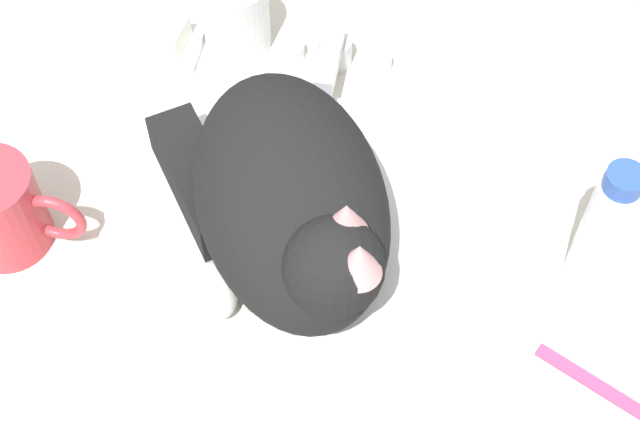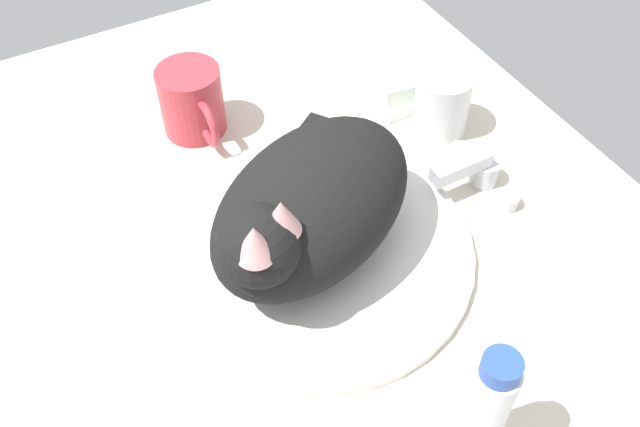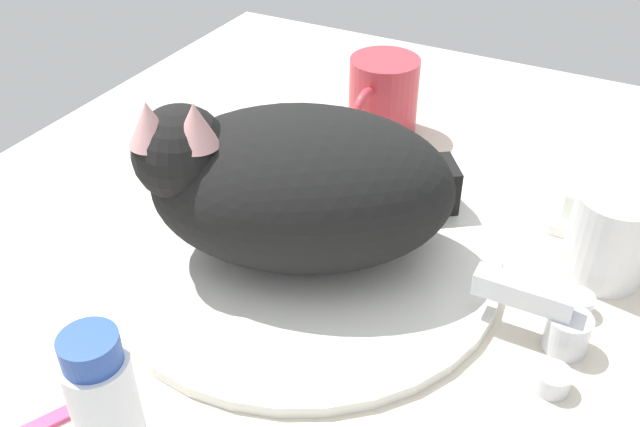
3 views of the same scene
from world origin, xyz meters
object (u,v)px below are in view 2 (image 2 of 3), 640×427
(rinse_cup, at_px, (442,103))
(cat, at_px, (307,207))
(toothpaste_bottle, at_px, (485,410))
(soap_bar, at_px, (391,85))
(faucet, at_px, (477,171))
(coffee_mug, at_px, (192,102))

(rinse_cup, bearing_deg, cat, -66.93)
(rinse_cup, relative_size, toothpaste_bottle, 0.56)
(soap_bar, bearing_deg, toothpaste_bottle, -23.96)
(faucet, height_order, coffee_mug, coffee_mug)
(faucet, distance_m, coffee_mug, 0.38)
(toothpaste_bottle, bearing_deg, rinse_cup, 148.96)
(coffee_mug, xyz_separation_m, rinse_cup, (0.16, 0.29, -0.00))
(cat, height_order, toothpaste_bottle, cat)
(coffee_mug, xyz_separation_m, toothpaste_bottle, (0.54, 0.06, 0.03))
(rinse_cup, height_order, toothpaste_bottle, toothpaste_bottle)
(cat, height_order, coffee_mug, cat)
(faucet, xyz_separation_m, soap_bar, (-0.19, -0.00, 0.00))
(faucet, relative_size, soap_bar, 2.06)
(soap_bar, bearing_deg, faucet, 0.58)
(faucet, bearing_deg, rinse_cup, 168.88)
(coffee_mug, distance_m, rinse_cup, 0.33)
(soap_bar, bearing_deg, rinse_cup, 15.87)
(cat, distance_m, soap_bar, 0.31)
(faucet, xyz_separation_m, coffee_mug, (-0.27, -0.27, 0.02))
(faucet, distance_m, toothpaste_bottle, 0.35)
(faucet, relative_size, coffee_mug, 0.98)
(faucet, height_order, toothpaste_bottle, toothpaste_bottle)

